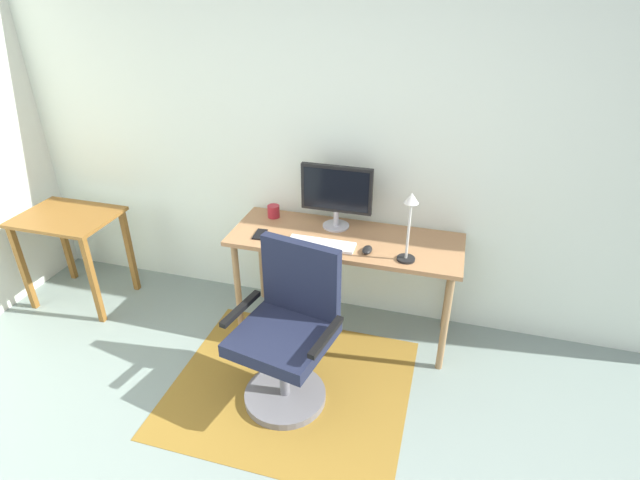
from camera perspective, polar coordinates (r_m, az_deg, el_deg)
wall_back at (r=3.35m, az=5.16°, el=11.33°), size 6.00×0.10×2.60m
area_rug at (r=3.25m, az=-3.36°, el=-16.31°), size 1.44×1.25×0.01m
desk at (r=3.30m, az=2.87°, el=-0.99°), size 1.51×0.56×0.74m
monitor at (r=3.29m, az=1.89°, el=5.50°), size 0.48×0.18×0.43m
keyboard at (r=3.16m, az=0.13°, el=-0.46°), size 0.43×0.13×0.02m
computer_mouse at (r=3.10m, az=5.40°, el=-1.13°), size 0.06×0.10×0.03m
coffee_cup at (r=3.52m, az=-5.32°, el=3.27°), size 0.08×0.08×0.09m
cell_phone at (r=3.31m, az=-6.87°, el=0.65°), size 0.08×0.15×0.01m
desk_lamp at (r=2.92m, az=10.19°, el=2.43°), size 0.11×0.11×0.44m
office_chair at (r=2.93m, az=-3.63°, el=-10.98°), size 0.64×0.59×0.97m
side_table at (r=4.10m, az=-26.58°, el=0.85°), size 0.68×0.51×0.72m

